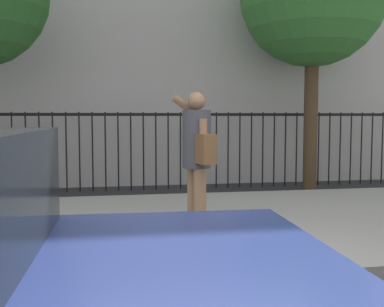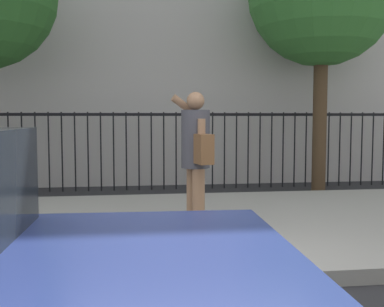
# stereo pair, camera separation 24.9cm
# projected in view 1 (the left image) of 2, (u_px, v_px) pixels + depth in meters

# --- Properties ---
(ground_plane) EXTENTS (60.00, 60.00, 0.00)m
(ground_plane) POSITION_uv_depth(u_px,v_px,m) (215.00, 294.00, 4.09)
(ground_plane) COLOR #28282B
(sidewalk) EXTENTS (28.00, 4.40, 0.15)m
(sidewalk) POSITION_uv_depth(u_px,v_px,m) (177.00, 227.00, 6.24)
(sidewalk) COLOR #9E9B93
(sidewalk) RESTS_ON ground
(iron_fence) EXTENTS (12.03, 0.04, 1.60)m
(iron_fence) POSITION_uv_depth(u_px,v_px,m) (150.00, 140.00, 9.80)
(iron_fence) COLOR black
(iron_fence) RESTS_ON ground
(pedestrian_on_phone) EXTENTS (0.49, 0.70, 1.65)m
(pedestrian_on_phone) POSITION_uv_depth(u_px,v_px,m) (197.00, 151.00, 5.66)
(pedestrian_on_phone) COLOR #936B4C
(pedestrian_on_phone) RESTS_ON sidewalk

